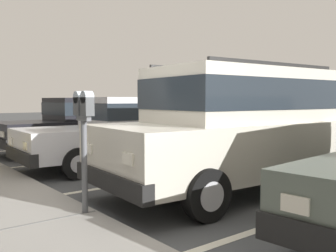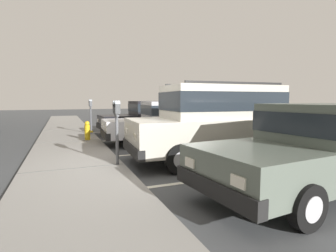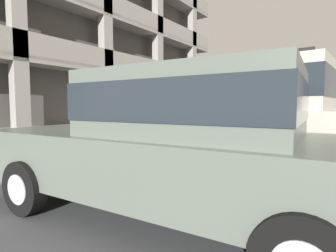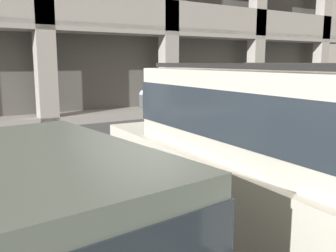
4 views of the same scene
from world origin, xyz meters
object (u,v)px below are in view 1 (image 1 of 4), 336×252
(silver_suv, at_px, (240,124))
(dark_hatchback, at_px, (125,129))
(blue_coupe, at_px, (79,123))
(parking_meter_near, at_px, (84,123))

(silver_suv, height_order, dark_hatchback, silver_suv)
(dark_hatchback, bearing_deg, blue_coupe, -2.68)
(silver_suv, bearing_deg, parking_meter_near, 91.74)
(blue_coupe, bearing_deg, silver_suv, 176.84)
(silver_suv, bearing_deg, blue_coupe, 3.14)
(silver_suv, height_order, parking_meter_near, silver_suv)
(silver_suv, distance_m, dark_hatchback, 3.20)
(parking_meter_near, bearing_deg, dark_hatchback, -38.55)
(parking_meter_near, bearing_deg, silver_suv, -91.58)
(silver_suv, distance_m, parking_meter_near, 2.71)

